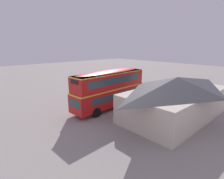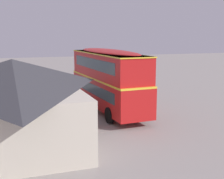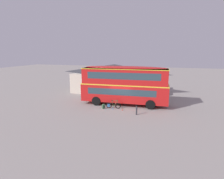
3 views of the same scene
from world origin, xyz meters
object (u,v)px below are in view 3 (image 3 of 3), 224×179
(double_decker_bus, at_px, (125,84))
(touring_bicycle, at_px, (113,105))
(water_bottle_blue_sports, at_px, (113,108))
(kerb_bollard, at_px, (137,110))
(backpack_on_ground, at_px, (104,106))
(water_bottle_red_squeeze, at_px, (122,110))

(double_decker_bus, relative_size, touring_bicycle, 6.05)
(water_bottle_blue_sports, xyz_separation_m, kerb_bollard, (2.92, -1.04, 0.39))
(double_decker_bus, xyz_separation_m, kerb_bollard, (2.16, -3.39, -2.15))
(touring_bicycle, relative_size, water_bottle_blue_sports, 7.51)
(backpack_on_ground, bearing_deg, kerb_bollard, -14.39)
(kerb_bollard, bearing_deg, backpack_on_ground, 165.61)
(water_bottle_red_squeeze, bearing_deg, water_bottle_blue_sports, 175.01)
(touring_bicycle, height_order, water_bottle_red_squeeze, touring_bicycle)
(backpack_on_ground, xyz_separation_m, water_bottle_blue_sports, (1.13, -0.00, -0.17))
(kerb_bollard, bearing_deg, water_bottle_red_squeeze, 151.95)
(double_decker_bus, bearing_deg, touring_bicycle, -113.95)
(touring_bicycle, xyz_separation_m, kerb_bollard, (3.04, -1.41, 0.13))
(water_bottle_red_squeeze, bearing_deg, backpack_on_ground, 177.41)
(double_decker_bus, relative_size, backpack_on_ground, 19.97)
(water_bottle_red_squeeze, relative_size, water_bottle_blue_sports, 0.99)
(water_bottle_blue_sports, bearing_deg, water_bottle_red_squeeze, -4.99)
(water_bottle_blue_sports, bearing_deg, kerb_bollard, -19.55)
(double_decker_bus, distance_m, water_bottle_red_squeeze, 3.56)
(touring_bicycle, relative_size, backpack_on_ground, 3.30)
(kerb_bollard, bearing_deg, water_bottle_blue_sports, 160.45)
(water_bottle_red_squeeze, distance_m, water_bottle_blue_sports, 1.17)
(touring_bicycle, distance_m, water_bottle_red_squeeze, 1.40)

